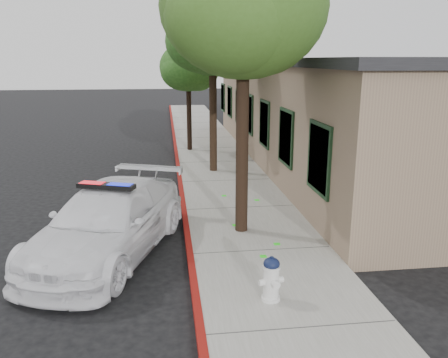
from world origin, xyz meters
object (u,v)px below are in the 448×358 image
fire_hydrant (271,278)px  street_tree_mid (213,40)px  street_tree_far (189,69)px  police_car (109,222)px  clapboard_building (338,111)px  street_tree_near (244,14)px

fire_hydrant → street_tree_mid: bearing=77.3°
street_tree_mid → street_tree_far: size_ratio=1.30×
police_car → street_tree_far: (2.41, 11.18, 3.01)m
clapboard_building → street_tree_far: street_tree_far is taller
street_tree_near → street_tree_mid: 6.31m
fire_hydrant → police_car: bearing=126.2°
street_tree_near → street_tree_mid: size_ratio=1.07×
police_car → fire_hydrant: size_ratio=7.02×
clapboard_building → police_car: 11.97m
fire_hydrant → street_tree_far: street_tree_far is taller
fire_hydrant → street_tree_far: bearing=80.0°
street_tree_mid → street_tree_far: bearing=98.7°
fire_hydrant → street_tree_near: bearing=76.5°
police_car → street_tree_near: size_ratio=0.84×
street_tree_near → street_tree_far: bearing=93.6°
clapboard_building → fire_hydrant: bearing=-115.7°
street_tree_mid → police_car: bearing=-113.5°
street_tree_near → street_tree_far: street_tree_near is taller
fire_hydrant → street_tree_near: street_tree_near is taller
clapboard_building → fire_hydrant: clapboard_building is taller
street_tree_near → police_car: bearing=-167.0°
clapboard_building → street_tree_near: (-5.29, -7.74, 3.03)m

